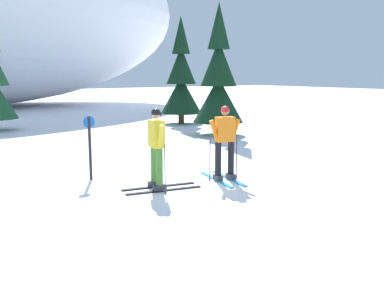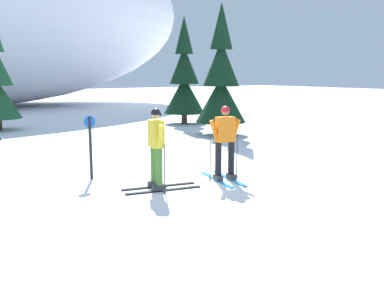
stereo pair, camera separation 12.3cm
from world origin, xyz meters
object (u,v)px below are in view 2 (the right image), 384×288
Objects in this scene: pine_tree_far_right at (184,79)px; skier_yellow_jacket at (157,147)px; skier_orange_jacket at (225,142)px; pine_tree_center_right at (221,81)px; trail_marker_post at (90,144)px.

skier_yellow_jacket is at bearing -125.91° from pine_tree_far_right.
skier_orange_jacket is at bearing -118.54° from pine_tree_far_right.
skier_yellow_jacket is at bearing -137.07° from pine_tree_center_right.
pine_tree_center_right is 4.35m from pine_tree_far_right.
skier_yellow_jacket is 1.74m from skier_orange_jacket.
trail_marker_post is at bearing 143.51° from skier_orange_jacket.
pine_tree_far_right reaches higher than skier_orange_jacket.
skier_yellow_jacket is 1.01× the size of skier_orange_jacket.
skier_yellow_jacket is at bearing 172.97° from skier_orange_jacket.
skier_orange_jacket is (1.72, -0.21, -0.01)m from skier_yellow_jacket.
skier_yellow_jacket reaches higher than skier_orange_jacket.
pine_tree_far_right is 11.91m from trail_marker_post.
trail_marker_post is (-0.85, 1.69, -0.08)m from skier_yellow_jacket.
pine_tree_far_right is (0.98, 4.24, -0.01)m from pine_tree_center_right.
pine_tree_center_right is 1.00× the size of pine_tree_far_right.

